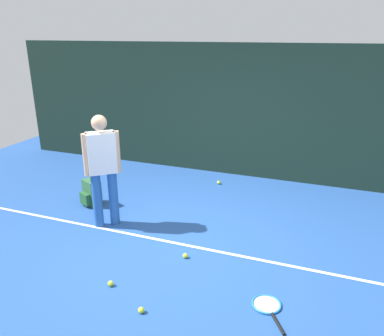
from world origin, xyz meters
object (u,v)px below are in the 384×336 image
at_px(tennis_player, 103,165).
at_px(tennis_racket, 267,306).
at_px(tennis_ball_mid_court, 219,182).
at_px(tennis_ball_by_fence, 111,284).
at_px(tennis_ball_near_player, 141,310).
at_px(backpack, 91,193).
at_px(tennis_ball_far_left, 185,256).

bearing_deg(tennis_player, tennis_racket, -61.21).
distance_m(tennis_player, tennis_ball_mid_court, 2.61).
distance_m(tennis_racket, tennis_ball_by_fence, 1.79).
relative_size(tennis_ball_near_player, tennis_ball_by_fence, 1.00).
bearing_deg(tennis_racket, tennis_ball_by_fence, 66.73).
height_order(tennis_racket, tennis_ball_mid_court, tennis_ball_mid_court).
xyz_separation_m(backpack, tennis_ball_near_player, (2.03, -2.08, -0.18)).
relative_size(tennis_racket, tennis_ball_mid_court, 9.28).
distance_m(tennis_ball_near_player, tennis_ball_mid_court, 3.73).
bearing_deg(tennis_racket, tennis_ball_mid_court, -6.99).
height_order(tennis_ball_near_player, tennis_ball_far_left, same).
bearing_deg(tennis_ball_far_left, tennis_racket, -25.68).
relative_size(backpack, tennis_ball_mid_court, 6.67).
relative_size(tennis_racket, tennis_ball_far_left, 9.28).
distance_m(tennis_racket, tennis_ball_mid_court, 3.50).
distance_m(tennis_racket, tennis_ball_far_left, 1.30).
height_order(tennis_player, tennis_ball_mid_court, tennis_player).
bearing_deg(backpack, tennis_player, -14.55).
bearing_deg(tennis_ball_mid_court, tennis_ball_by_fence, -94.58).
distance_m(tennis_ball_mid_court, tennis_ball_far_left, 2.62).
bearing_deg(tennis_ball_mid_court, tennis_ball_far_left, -82.92).
distance_m(tennis_ball_near_player, tennis_ball_by_fence, 0.61).
relative_size(tennis_ball_near_player, tennis_ball_mid_court, 1.00).
relative_size(tennis_racket, tennis_ball_near_player, 9.28).
bearing_deg(tennis_player, tennis_ball_near_player, -88.40).
relative_size(tennis_player, backpack, 3.86).
height_order(backpack, tennis_ball_far_left, backpack).
bearing_deg(tennis_ball_by_fence, backpack, 129.49).
xyz_separation_m(backpack, tennis_ball_mid_court, (1.77, 1.64, -0.18)).
xyz_separation_m(backpack, tennis_ball_by_fence, (1.49, -1.81, -0.18)).
height_order(tennis_player, tennis_ball_far_left, tennis_player).
height_order(tennis_ball_near_player, tennis_ball_mid_court, same).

